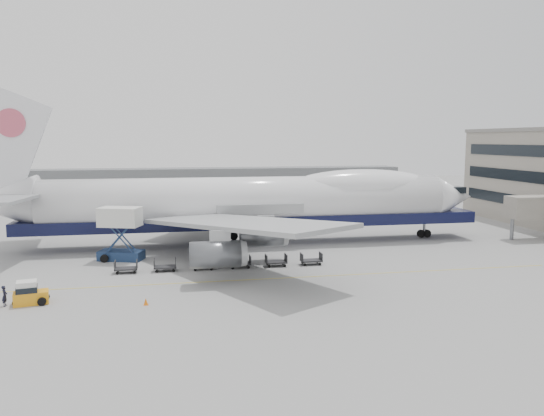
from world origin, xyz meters
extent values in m
plane|color=gray|center=(0.00, 0.00, 0.00)|extent=(260.00, 260.00, 0.00)
cube|color=gold|center=(0.00, -6.00, 0.01)|extent=(60.00, 0.15, 0.01)
cube|color=gray|center=(40.00, 8.00, 4.50)|extent=(9.00, 3.00, 3.00)
cylinder|color=slate|center=(36.00, 8.00, 1.50)|extent=(0.50, 0.50, 3.00)
cube|color=slate|center=(-10.00, 70.00, 3.50)|extent=(110.00, 8.00, 7.00)
cylinder|color=white|center=(0.00, 12.00, 5.70)|extent=(52.00, 6.40, 6.40)
cube|color=black|center=(1.00, 12.00, 3.14)|extent=(60.00, 5.76, 1.50)
cone|color=white|center=(29.00, 12.00, 5.70)|extent=(6.00, 6.40, 6.40)
ellipsoid|color=white|center=(15.60, 12.00, 7.46)|extent=(20.67, 5.78, 4.56)
cube|color=white|center=(-29.00, 12.00, 13.20)|extent=(10.52, 0.50, 13.56)
cylinder|color=#CD5067|center=(-28.50, 12.00, 15.70)|extent=(3.40, 0.30, 3.40)
cube|color=#9EA0A3|center=(-3.00, -2.28, 5.10)|extent=(20.35, 26.74, 2.26)
cube|color=#9EA0A3|center=(-3.00, 26.28, 5.10)|extent=(20.35, 26.74, 2.26)
cylinder|color=#595B60|center=(-6.00, 31.00, 2.90)|extent=(4.80, 2.60, 2.60)
cylinder|color=#595B60|center=(0.00, 22.00, 2.90)|extent=(4.80, 2.60, 2.60)
cylinder|color=#595B60|center=(0.00, 2.00, 2.90)|extent=(4.80, 2.60, 2.60)
cylinder|color=#595B60|center=(-6.00, -7.00, 2.90)|extent=(4.80, 2.60, 2.60)
cylinder|color=slate|center=(25.00, 12.00, 1.25)|extent=(0.36, 0.36, 2.50)
cylinder|color=black|center=(25.00, 12.00, 0.55)|extent=(1.10, 0.45, 1.10)
cylinder|color=slate|center=(-3.00, 9.00, 1.25)|extent=(0.36, 0.36, 2.50)
cylinder|color=black|center=(-3.00, 9.00, 0.55)|extent=(1.10, 0.45, 1.10)
cylinder|color=slate|center=(-3.00, 15.00, 1.25)|extent=(0.36, 0.36, 2.50)
cylinder|color=black|center=(-3.00, 15.00, 0.55)|extent=(1.10, 0.45, 1.10)
cube|color=navy|center=(-15.78, 5.40, 0.54)|extent=(5.43, 3.78, 1.09)
cube|color=silver|center=(-15.78, 5.40, 5.00)|extent=(5.11, 3.85, 2.17)
cube|color=navy|center=(-15.78, 4.31, 2.80)|extent=(3.39, 1.21, 3.89)
cube|color=navy|center=(-15.78, 6.48, 2.80)|extent=(3.39, 1.21, 3.89)
cube|color=slate|center=(-15.78, 6.97, 5.00)|extent=(2.62, 1.86, 0.15)
cylinder|color=black|center=(-17.55, 4.41, 0.44)|extent=(0.89, 0.35, 0.89)
cylinder|color=black|center=(-17.55, 6.38, 0.44)|extent=(0.89, 0.35, 0.89)
cylinder|color=black|center=(-14.00, 4.41, 0.44)|extent=(0.89, 0.35, 0.89)
cylinder|color=black|center=(-14.00, 6.38, 0.44)|extent=(0.89, 0.35, 0.89)
cube|color=orange|center=(-21.74, -10.22, 0.54)|extent=(2.97, 1.98, 1.07)
cube|color=silver|center=(-22.02, -10.28, 1.51)|extent=(1.80, 1.65, 0.98)
cube|color=black|center=(-22.02, -10.28, 1.32)|extent=(1.92, 1.76, 0.49)
cylinder|color=black|center=(-22.71, -10.85, 0.34)|extent=(0.68, 0.29, 0.68)
cylinder|color=black|center=(-22.71, -9.58, 0.34)|extent=(0.68, 0.29, 0.68)
cylinder|color=black|center=(-20.76, -10.85, 0.34)|extent=(0.68, 0.29, 0.68)
cylinder|color=black|center=(-20.76, -9.58, 0.34)|extent=(0.68, 0.29, 0.68)
imported|color=black|center=(-23.74, -10.42, 0.87)|extent=(0.43, 0.64, 1.74)
cone|color=orange|center=(-12.24, -12.30, 0.29)|extent=(0.38, 0.38, 0.59)
cube|color=orange|center=(-12.24, -12.30, 0.02)|extent=(0.40, 0.40, 0.03)
cube|color=#2D2D30|center=(-14.75, -0.91, 0.45)|extent=(2.30, 1.35, 0.18)
cube|color=#2D2D30|center=(-15.85, -0.91, 0.85)|extent=(0.08, 1.35, 0.90)
cube|color=#2D2D30|center=(-13.65, -0.91, 0.85)|extent=(0.08, 1.35, 0.90)
cylinder|color=black|center=(-15.60, -1.46, 0.15)|extent=(0.30, 0.12, 0.30)
cylinder|color=black|center=(-15.60, -0.36, 0.15)|extent=(0.30, 0.12, 0.30)
cylinder|color=black|center=(-13.90, -1.46, 0.15)|extent=(0.30, 0.12, 0.30)
cylinder|color=black|center=(-13.90, -0.36, 0.15)|extent=(0.30, 0.12, 0.30)
cube|color=#2D2D30|center=(-10.78, -0.91, 0.45)|extent=(2.30, 1.35, 0.18)
cube|color=#2D2D30|center=(-11.88, -0.91, 0.85)|extent=(0.08, 1.35, 0.90)
cube|color=#2D2D30|center=(-9.68, -0.91, 0.85)|extent=(0.08, 1.35, 0.90)
cylinder|color=black|center=(-11.63, -1.46, 0.15)|extent=(0.30, 0.12, 0.30)
cylinder|color=black|center=(-11.63, -0.36, 0.15)|extent=(0.30, 0.12, 0.30)
cylinder|color=black|center=(-9.93, -1.46, 0.15)|extent=(0.30, 0.12, 0.30)
cylinder|color=black|center=(-9.93, -0.36, 0.15)|extent=(0.30, 0.12, 0.30)
cube|color=#2D2D30|center=(-6.81, -0.91, 0.45)|extent=(2.30, 1.35, 0.18)
cube|color=#2D2D30|center=(-7.91, -0.91, 0.85)|extent=(0.08, 1.35, 0.90)
cube|color=#2D2D30|center=(-5.71, -0.91, 0.85)|extent=(0.08, 1.35, 0.90)
cylinder|color=black|center=(-7.66, -1.46, 0.15)|extent=(0.30, 0.12, 0.30)
cylinder|color=black|center=(-7.66, -0.36, 0.15)|extent=(0.30, 0.12, 0.30)
cylinder|color=black|center=(-5.96, -1.46, 0.15)|extent=(0.30, 0.12, 0.30)
cylinder|color=black|center=(-5.96, -0.36, 0.15)|extent=(0.30, 0.12, 0.30)
cube|color=#2D2D30|center=(-2.84, -0.91, 0.45)|extent=(2.30, 1.35, 0.18)
cube|color=#2D2D30|center=(-3.94, -0.91, 0.85)|extent=(0.08, 1.35, 0.90)
cube|color=#2D2D30|center=(-1.74, -0.91, 0.85)|extent=(0.08, 1.35, 0.90)
cylinder|color=black|center=(-3.69, -1.46, 0.15)|extent=(0.30, 0.12, 0.30)
cylinder|color=black|center=(-3.69, -0.36, 0.15)|extent=(0.30, 0.12, 0.30)
cylinder|color=black|center=(-1.99, -1.46, 0.15)|extent=(0.30, 0.12, 0.30)
cylinder|color=black|center=(-1.99, -0.36, 0.15)|extent=(0.30, 0.12, 0.30)
cube|color=#2D2D30|center=(1.13, -0.91, 0.45)|extent=(2.30, 1.35, 0.18)
cube|color=#2D2D30|center=(0.03, -0.91, 0.85)|extent=(0.08, 1.35, 0.90)
cube|color=#2D2D30|center=(2.23, -0.91, 0.85)|extent=(0.08, 1.35, 0.90)
cylinder|color=black|center=(0.28, -1.46, 0.15)|extent=(0.30, 0.12, 0.30)
cylinder|color=black|center=(0.28, -0.36, 0.15)|extent=(0.30, 0.12, 0.30)
cylinder|color=black|center=(1.98, -1.46, 0.15)|extent=(0.30, 0.12, 0.30)
cylinder|color=black|center=(1.98, -0.36, 0.15)|extent=(0.30, 0.12, 0.30)
cube|color=#2D2D30|center=(5.09, -0.91, 0.45)|extent=(2.30, 1.35, 0.18)
cube|color=#2D2D30|center=(3.99, -0.91, 0.85)|extent=(0.08, 1.35, 0.90)
cube|color=#2D2D30|center=(6.19, -0.91, 0.85)|extent=(0.08, 1.35, 0.90)
cylinder|color=black|center=(4.24, -1.46, 0.15)|extent=(0.30, 0.12, 0.30)
cylinder|color=black|center=(4.24, -0.36, 0.15)|extent=(0.30, 0.12, 0.30)
cylinder|color=black|center=(5.94, -1.46, 0.15)|extent=(0.30, 0.12, 0.30)
cylinder|color=black|center=(5.94, -0.36, 0.15)|extent=(0.30, 0.12, 0.30)
camera|label=1|loc=(-9.86, -56.44, 13.77)|focal=35.00mm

